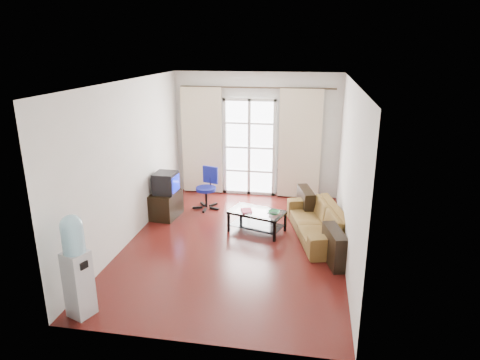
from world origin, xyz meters
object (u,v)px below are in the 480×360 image
(crt_tv, at_px, (165,183))
(task_chair, at_px, (207,196))
(sofa, at_px, (318,222))
(tv_stand, at_px, (166,205))
(coffee_table, at_px, (257,218))
(water_cooler, at_px, (76,264))

(crt_tv, relative_size, task_chair, 0.55)
(sofa, relative_size, task_chair, 2.39)
(sofa, xyz_separation_m, tv_stand, (-2.93, 0.41, -0.03))
(crt_tv, bearing_deg, coffee_table, -9.01)
(coffee_table, xyz_separation_m, tv_stand, (-1.85, 0.39, -0.00))
(coffee_table, relative_size, tv_stand, 1.59)
(tv_stand, bearing_deg, water_cooler, -84.21)
(crt_tv, height_order, task_chair, crt_tv)
(tv_stand, height_order, water_cooler, water_cooler)
(task_chair, bearing_deg, sofa, -7.37)
(tv_stand, bearing_deg, crt_tv, -64.88)
(task_chair, xyz_separation_m, water_cooler, (-0.65, -3.84, 0.45))
(coffee_table, bearing_deg, sofa, -1.45)
(sofa, bearing_deg, coffee_table, -106.07)
(sofa, xyz_separation_m, task_chair, (-2.26, 1.01, -0.03))
(water_cooler, bearing_deg, tv_stand, 111.69)
(tv_stand, distance_m, water_cooler, 3.28)
(coffee_table, height_order, task_chair, task_chair)
(sofa, distance_m, crt_tv, 2.99)
(tv_stand, xyz_separation_m, task_chair, (0.67, 0.60, 0.00))
(task_chair, distance_m, water_cooler, 3.92)
(task_chair, bearing_deg, water_cooler, -82.90)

